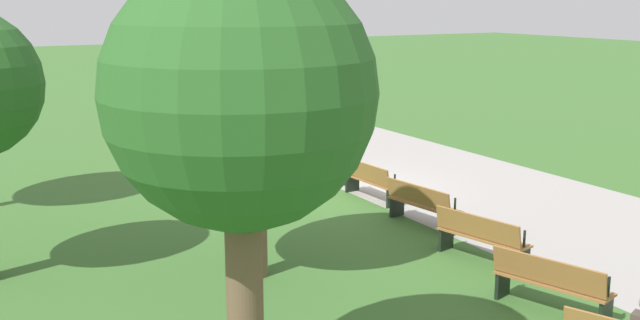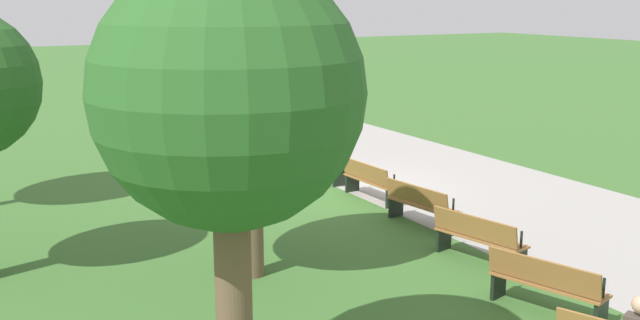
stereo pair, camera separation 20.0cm
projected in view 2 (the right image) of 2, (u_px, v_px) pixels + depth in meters
The scene contains 15 objects.
ground_plane at pixel (348, 188), 18.08m from camera, with size 120.00×120.00×0.00m, color #3D6B2D.
path_paving at pixel (434, 176), 19.32m from camera, with size 34.24×5.66×0.01m, color #A39E99.
bench_0 at pixel (153, 119), 25.40m from camera, with size 1.80×1.10×0.89m.
bench_1 at pixel (194, 127), 23.96m from camera, with size 1.81×0.97×0.89m.
bench_2 at pixel (236, 136), 22.39m from camera, with size 1.81×0.84×0.89m.
bench_3 at pixel (278, 147), 20.69m from camera, with size 1.79×0.69×0.89m.
bench_4 at pixel (323, 161), 18.88m from camera, with size 1.77×0.55×0.89m.
bench_5 at pixel (370, 180), 16.98m from camera, with size 1.77×0.55×0.89m.
bench_6 at pixel (421, 204), 14.99m from camera, with size 1.79×0.69×0.89m.
bench_7 at pixel (478, 237), 12.93m from camera, with size 1.81×0.84×0.89m.
bench_8 at pixel (546, 284), 10.82m from camera, with size 1.81×0.97×0.89m.
tree_0 at pixel (228, 98), 7.19m from camera, with size 2.72×2.72×5.03m.
tree_2 at pixel (249, 85), 11.76m from camera, with size 2.99×2.99×4.74m.
lamp_post at pixel (239, 55), 25.34m from camera, with size 0.32×0.32×3.79m.
trash_bin at pixel (142, 114), 27.13m from camera, with size 0.42×0.42×0.79m, color #2D512D.
Camera 2 is at (14.99, -9.05, 4.59)m, focal length 41.41 mm.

